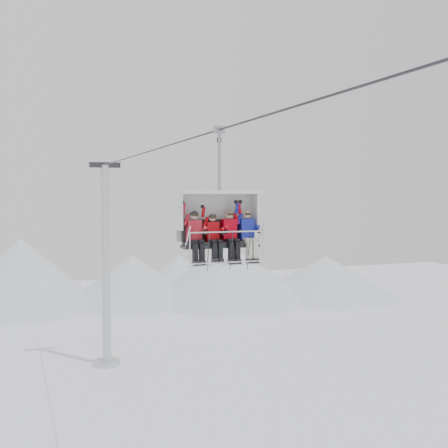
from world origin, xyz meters
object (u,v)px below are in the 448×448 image
object	(u,v)px
skier_far_left	(195,235)
skier_center_right	(230,234)
lift_tower_right	(106,279)
chairlift_carrier	(218,218)
skier_center_left	(214,236)
skier_far_right	(248,233)

from	to	relation	value
skier_far_left	skier_center_right	distance (m)	1.09
lift_tower_right	chairlift_carrier	world-z (taller)	lift_tower_right
skier_center_left	skier_far_right	world-z (taller)	skier_far_right
lift_tower_right	skier_far_right	xyz separation A→B (m)	(0.85, -21.78, 4.44)
chairlift_carrier	skier_center_left	xyz separation A→B (m)	(-0.25, -0.32, -0.52)
chairlift_carrier	skier_center_left	world-z (taller)	chairlift_carrier
chairlift_carrier	skier_far_left	xyz separation A→B (m)	(-0.81, -0.31, -0.48)
lift_tower_right	skier_far_left	bearing A→B (deg)	-92.14
skier_far_left	skier_far_right	bearing A→B (deg)	0.05
skier_center_left	skier_far_right	xyz separation A→B (m)	(1.10, 0.01, 0.05)
skier_far_left	skier_far_right	distance (m)	1.66
skier_far_right	skier_center_right	bearing A→B (deg)	180.00
chairlift_carrier	skier_center_left	bearing A→B (deg)	-127.81
lift_tower_right	skier_center_left	distance (m)	22.23
chairlift_carrier	skier_center_left	distance (m)	0.65
lift_tower_right	skier_far_right	distance (m)	22.24
skier_far_right	chairlift_carrier	bearing A→B (deg)	160.35
skier_center_right	skier_far_right	distance (m)	0.57
lift_tower_right	skier_center_right	distance (m)	22.23
skier_far_left	skier_center_right	bearing A→B (deg)	0.07
lift_tower_right	skier_far_left	size ratio (longest dim) A/B	7.99
chairlift_carrier	skier_far_left	size ratio (longest dim) A/B	2.36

